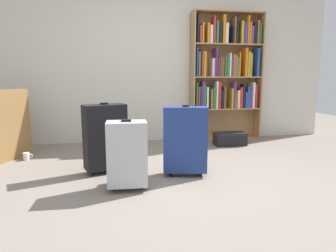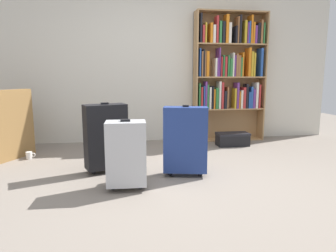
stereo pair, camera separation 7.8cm
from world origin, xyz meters
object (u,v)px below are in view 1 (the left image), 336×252
(suitcase_silver, at_px, (127,154))
(suitcase_navy_blue, at_px, (185,140))
(mug, at_px, (27,156))
(storage_box, at_px, (230,139))
(suitcase_black, at_px, (105,137))
(bookshelf, at_px, (226,70))

(suitcase_silver, height_order, suitcase_navy_blue, suitcase_navy_blue)
(mug, xyz_separation_m, storage_box, (2.90, 0.33, 0.06))
(suitcase_navy_blue, bearing_deg, mug, 152.84)
(mug, height_order, suitcase_black, suitcase_black)
(suitcase_black, bearing_deg, suitcase_navy_blue, -18.09)
(suitcase_black, bearing_deg, bookshelf, 36.67)
(suitcase_silver, bearing_deg, bookshelf, 49.42)
(storage_box, relative_size, suitcase_black, 0.63)
(bookshelf, height_order, mug, bookshelf)
(mug, xyz_separation_m, suitcase_black, (1.03, -0.69, 0.36))
(bookshelf, relative_size, suitcase_navy_blue, 2.69)
(suitcase_navy_blue, bearing_deg, suitcase_silver, -155.18)
(bookshelf, xyz_separation_m, mug, (-2.97, -0.76, -1.11))
(suitcase_black, bearing_deg, suitcase_silver, -69.36)
(storage_box, height_order, suitcase_black, suitcase_black)
(storage_box, xyz_separation_m, suitcase_navy_blue, (-1.03, -1.29, 0.29))
(mug, height_order, storage_box, storage_box)
(suitcase_navy_blue, distance_m, suitcase_black, 0.89)
(mug, distance_m, suitcase_navy_blue, 2.14)
(storage_box, height_order, suitcase_silver, suitcase_silver)
(mug, distance_m, suitcase_silver, 1.79)
(storage_box, relative_size, suitcase_silver, 0.73)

